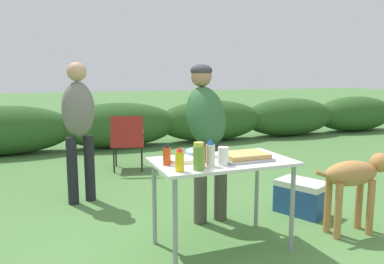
% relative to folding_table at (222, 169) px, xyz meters
% --- Properties ---
extents(ground_plane, '(60.00, 60.00, 0.00)m').
position_rel_folding_table_xyz_m(ground_plane, '(0.00, 0.00, -0.66)').
color(ground_plane, '#4C7A3D').
extents(shrub_hedge, '(14.40, 0.90, 0.88)m').
position_rel_folding_table_xyz_m(shrub_hedge, '(0.00, 4.67, -0.22)').
color(shrub_hedge, '#2D5623').
rests_on(shrub_hedge, ground).
extents(folding_table, '(1.10, 0.64, 0.74)m').
position_rel_folding_table_xyz_m(folding_table, '(0.00, 0.00, 0.00)').
color(folding_table, silver).
rests_on(folding_table, ground).
extents(food_tray, '(0.39, 0.30, 0.06)m').
position_rel_folding_table_xyz_m(food_tray, '(0.17, -0.06, 0.10)').
color(food_tray, '#9E9EA3').
rests_on(food_tray, folding_table).
extents(plate_stack, '(0.23, 0.23, 0.03)m').
position_rel_folding_table_xyz_m(plate_stack, '(-0.32, 0.07, 0.09)').
color(plate_stack, white).
rests_on(plate_stack, folding_table).
extents(mixing_bowl, '(0.20, 0.20, 0.08)m').
position_rel_folding_table_xyz_m(mixing_bowl, '(-0.14, 0.19, 0.12)').
color(mixing_bowl, '#99B2CC').
rests_on(mixing_bowl, folding_table).
extents(paper_cup_stack, '(0.08, 0.08, 0.14)m').
position_rel_folding_table_xyz_m(paper_cup_stack, '(-0.07, -0.16, 0.15)').
color(paper_cup_stack, white).
rests_on(paper_cup_stack, folding_table).
extents(spice_jar, '(0.07, 0.07, 0.18)m').
position_rel_folding_table_xyz_m(spice_jar, '(-0.25, -0.15, 0.17)').
color(spice_jar, '#B2893D').
rests_on(spice_jar, folding_table).
extents(bbq_sauce_bottle, '(0.06, 0.06, 0.19)m').
position_rel_folding_table_xyz_m(bbq_sauce_bottle, '(-0.16, -0.00, 0.17)').
color(bbq_sauce_bottle, '#562314').
rests_on(bbq_sauce_bottle, folding_table).
extents(relish_jar, '(0.08, 0.08, 0.20)m').
position_rel_folding_table_xyz_m(relish_jar, '(-0.30, -0.23, 0.17)').
color(relish_jar, olive).
rests_on(relish_jar, folding_table).
extents(hot_sauce_bottle, '(0.06, 0.06, 0.17)m').
position_rel_folding_table_xyz_m(hot_sauce_bottle, '(-0.46, -0.00, 0.16)').
color(hot_sauce_bottle, '#CC4214').
rests_on(hot_sauce_bottle, folding_table).
extents(mustard_bottle, '(0.06, 0.06, 0.18)m').
position_rel_folding_table_xyz_m(mustard_bottle, '(-0.44, -0.21, 0.16)').
color(mustard_bottle, yellow).
rests_on(mustard_bottle, folding_table).
extents(mayo_bottle, '(0.07, 0.07, 0.21)m').
position_rel_folding_table_xyz_m(mayo_bottle, '(-0.17, -0.15, 0.18)').
color(mayo_bottle, silver).
rests_on(mayo_bottle, folding_table).
extents(standing_person_in_red_jacket, '(0.41, 0.50, 1.52)m').
position_rel_folding_table_xyz_m(standing_person_in_red_jacket, '(0.14, 0.65, 0.26)').
color(standing_person_in_red_jacket, '#4C473D').
rests_on(standing_person_in_red_jacket, ground).
extents(standing_person_in_gray_fleece, '(0.42, 0.35, 1.55)m').
position_rel_folding_table_xyz_m(standing_person_in_gray_fleece, '(-0.97, 1.58, 0.26)').
color(standing_person_in_gray_fleece, black).
rests_on(standing_person_in_gray_fleece, ground).
extents(dog, '(0.81, 0.27, 0.72)m').
position_rel_folding_table_xyz_m(dog, '(1.23, -0.16, -0.16)').
color(dog, '#B27A42').
rests_on(dog, ground).
extents(camp_chair_green_behind_table, '(0.60, 0.68, 0.83)m').
position_rel_folding_table_xyz_m(camp_chair_green_behind_table, '(-0.20, 2.75, -0.20)').
color(camp_chair_green_behind_table, maroon).
rests_on(camp_chair_green_behind_table, ground).
extents(cooler_box, '(0.49, 0.57, 0.34)m').
position_rel_folding_table_xyz_m(cooler_box, '(1.11, 0.41, -0.49)').
color(cooler_box, '#234C93').
rests_on(cooler_box, ground).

